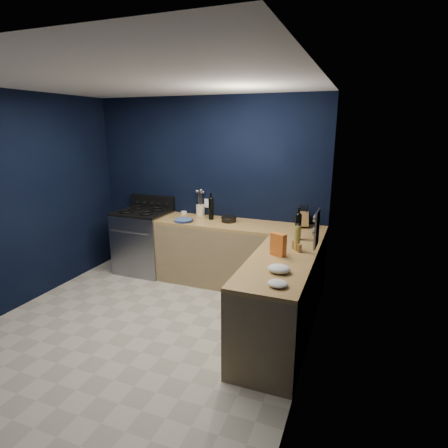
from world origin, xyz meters
The scene contains 28 objects.
floor centered at (0.00, 0.00, -0.01)m, with size 3.50×3.50×0.02m, color #B3AE9D.
ceiling centered at (0.00, 0.00, 2.61)m, with size 3.50×3.50×0.02m, color silver.
wall_back centered at (0.00, 1.76, 1.30)m, with size 3.50×0.02×2.60m, color black.
wall_right centered at (1.76, 0.00, 1.30)m, with size 0.02×3.50×2.60m, color black.
wall_left centered at (-1.76, 0.00, 1.30)m, with size 0.02×3.50×2.60m, color black.
cab_back centered at (0.60, 1.44, 0.43)m, with size 2.30×0.63×0.86m, color #8F7852.
top_back centered at (0.60, 1.44, 0.88)m, with size 2.30×0.63×0.04m, color brown.
cab_right centered at (1.44, 0.29, 0.43)m, with size 0.63×1.67×0.86m, color #8F7852.
top_right centered at (1.44, 0.29, 0.88)m, with size 0.63×1.67×0.04m, color brown.
gas_range centered at (-0.93, 1.42, 0.46)m, with size 0.76×0.66×0.92m, color gray.
oven_door centered at (-0.93, 1.10, 0.45)m, with size 0.59×0.02×0.42m, color black.
cooktop centered at (-0.93, 1.42, 0.94)m, with size 0.76×0.66×0.03m, color black.
backguard centered at (-0.93, 1.72, 1.04)m, with size 0.76×0.06×0.20m, color black.
spice_panel centered at (1.74, 0.55, 1.18)m, with size 0.02×0.28×0.38m, color gray.
wall_outlet centered at (0.00, 1.74, 1.08)m, with size 0.09×0.02×0.13m, color white.
plate_stack centered at (-0.16, 1.27, 0.92)m, with size 0.25×0.25×0.03m, color #3843A3.
ramekin centered at (-0.37, 1.69, 0.92)m, with size 0.09×0.09×0.04m, color white.
utensil_crock centered at (-0.09, 1.68, 0.98)m, with size 0.13×0.13×0.16m, color #FBE7CC.
wine_bottle_back centered at (0.15, 1.52, 1.05)m, with size 0.07×0.07×0.30m, color black.
lemon_basket centered at (0.44, 1.48, 0.94)m, with size 0.20×0.20×0.08m, color black.
knife_block centered at (1.44, 1.60, 1.00)m, with size 0.11×0.18×0.20m, color brown.
wine_bottle_right centered at (1.47, 1.00, 1.05)m, with size 0.07×0.07×0.30m, color black.
oil_bottle centered at (1.53, 0.62, 1.03)m, with size 0.06×0.06×0.27m, color olive.
spice_jar_near centered at (1.49, 0.66, 0.95)m, with size 0.04×0.04×0.10m, color olive.
spice_jar_far centered at (1.57, 0.57, 0.94)m, with size 0.05×0.05×0.09m, color olive.
crouton_bag centered at (1.38, 0.40, 1.02)m, with size 0.16×0.07×0.23m, color red.
towel_front centered at (1.49, -0.05, 0.94)m, with size 0.21×0.18×0.07m, color white.
towel_end centered at (1.55, -0.34, 0.93)m, with size 0.17×0.15×0.05m, color white.
Camera 1 is at (2.13, -3.09, 2.19)m, focal length 29.11 mm.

